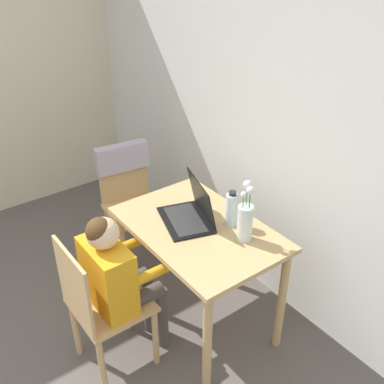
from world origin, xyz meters
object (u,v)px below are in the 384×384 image
at_px(chair_occupied, 100,307).
at_px(person_seated, 116,274).
at_px(chair_spare, 128,185).
at_px(flower_vase, 245,219).
at_px(water_bottle, 232,209).
at_px(laptop, 192,211).

bearing_deg(chair_occupied, person_seated, -90.00).
xyz_separation_m(chair_spare, flower_vase, (1.16, 0.09, 0.28)).
relative_size(chair_spare, water_bottle, 4.04).
bearing_deg(flower_vase, person_seated, -114.25).
distance_m(chair_occupied, water_bottle, 0.91).
distance_m(laptop, water_bottle, 0.24).
height_order(person_seated, laptop, person_seated).
distance_m(chair_occupied, chair_spare, 1.11).
bearing_deg(flower_vase, chair_occupied, -110.82).
xyz_separation_m(person_seated, water_bottle, (0.14, 0.69, 0.23)).
bearing_deg(water_bottle, flower_vase, -13.36).
relative_size(chair_spare, flower_vase, 2.50).
bearing_deg(laptop, flower_vase, 37.45).
distance_m(person_seated, flower_vase, 0.76).
xyz_separation_m(flower_vase, water_bottle, (-0.15, 0.04, -0.03)).
distance_m(chair_occupied, laptop, 0.74).
height_order(chair_occupied, water_bottle, water_bottle).
bearing_deg(flower_vase, laptop, -160.09).
distance_m(chair_spare, person_seated, 1.04).
xyz_separation_m(chair_spare, water_bottle, (1.01, 0.13, 0.26)).
bearing_deg(water_bottle, laptop, -138.79).
height_order(person_seated, water_bottle, person_seated).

